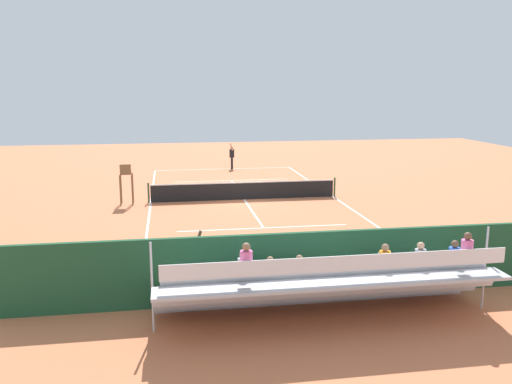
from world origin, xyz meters
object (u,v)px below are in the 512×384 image
Objects in this scene: tennis_net at (244,190)px; umpire_chair at (126,180)px; tennis_player at (232,155)px; bleacher_stand at (328,283)px; tennis_ball_far at (262,174)px; line_judge at (198,262)px; tennis_racket at (225,169)px; equipment_bag at (305,285)px; courtside_bench at (373,267)px; tennis_ball_near at (241,173)px.

tennis_net is 4.81× the size of umpire_chair.
bleacher_stand is at bearing 88.75° from tennis_player.
tennis_ball_far is 0.03× the size of line_judge.
line_judge is at bearing 80.90° from tennis_player.
tennis_racket is at bearing -119.61° from umpire_chair.
umpire_chair reaches higher than tennis_racket.
equipment_bag is 0.47× the size of tennis_player.
courtside_bench is 2.00× the size of equipment_bag.
line_judge is at bearing 75.15° from tennis_ball_far.
tennis_player is 1.00× the size of line_judge.
tennis_player is (-0.58, -26.40, 0.06)m from bleacher_stand.
courtside_bench is at bearing 99.29° from tennis_net.
tennis_player is at bearing -91.58° from equipment_bag.
tennis_ball_far is (-1.82, 2.78, -0.98)m from tennis_player.
tennis_ball_far is (-0.29, -21.55, -0.53)m from courtside_bench.
tennis_racket is at bearing 23.69° from tennis_player.
umpire_chair reaches higher than courtside_bench.
tennis_player is at bearing -121.15° from umpire_chair.
equipment_bag is at bearing -87.13° from bleacher_stand.
tennis_racket is (-6.30, -11.09, -1.30)m from umpire_chair.
line_judge reaches higher than tennis_ball_near.
tennis_player reaches higher than courtside_bench.
line_judge is at bearing 79.01° from tennis_ball_near.
equipment_bag is at bearing 87.23° from tennis_ball_near.
tennis_racket is 8.73× the size of tennis_ball_far.
tennis_ball_near reaches higher than tennis_racket.
tennis_ball_near is (-0.98, -24.24, -0.93)m from bleacher_stand.
tennis_net is 156.06× the size of tennis_ball_near.
tennis_ball_near is 1.54m from tennis_ball_far.
tennis_player reaches higher than tennis_ball_near.
tennis_player is (-0.65, -11.05, 0.51)m from tennis_net.
tennis_ball_far is (-1.41, 0.62, 0.00)m from tennis_ball_near.
tennis_ball_near is at bearing -128.35° from umpire_chair.
umpire_chair is at bearing 60.39° from tennis_racket.
bleacher_stand reaches higher than line_judge.
bleacher_stand reaches higher than tennis_player.
tennis_ball_near is (1.12, -22.17, -0.53)m from courtside_bench.
equipment_bag is at bearing 177.27° from line_judge.
bleacher_stand is at bearing 92.87° from equipment_bag.
tennis_ball_near is at bearing -92.32° from bleacher_stand.
tennis_ball_far is at bearing 123.18° from tennis_player.
umpire_chair is at bearing 58.85° from tennis_player.
tennis_net is 156.06× the size of tennis_ball_far.
tennis_player is 24.61m from line_judge.
tennis_net is 8.65m from tennis_ball_far.
bleacher_stand reaches higher than courtside_bench.
equipment_bag is at bearing 3.34° from courtside_bench.
bleacher_stand is 15.72× the size of tennis_racket.
tennis_player is (-0.67, -24.45, 0.84)m from equipment_bag.
line_judge is (5.42, -0.03, 0.46)m from courtside_bench.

